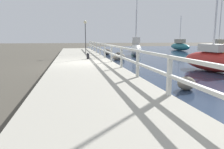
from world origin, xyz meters
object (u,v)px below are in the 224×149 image
sailboat_teal (180,46)px  dock_lamp (85,28)px  sailboat_green (135,47)px  sailboat_yellow (218,49)px  mooring_bollard (88,56)px  sailboat_red (213,60)px  sailboat_white (136,48)px

sailboat_teal → dock_lamp: bearing=-147.0°
sailboat_green → dock_lamp: bearing=-120.1°
sailboat_teal → sailboat_green: sailboat_green is taller
dock_lamp → sailboat_yellow: bearing=-7.1°
mooring_bollard → sailboat_yellow: size_ratio=0.07×
mooring_bollard → sailboat_red: sailboat_red is taller
sailboat_white → sailboat_red: size_ratio=0.88×
sailboat_red → sailboat_yellow: bearing=40.0°
sailboat_white → sailboat_red: sailboat_red is taller
mooring_bollard → sailboat_white: bearing=46.6°
dock_lamp → sailboat_red: 12.57m
sailboat_yellow → sailboat_red: 11.80m
mooring_bollard → sailboat_green: 13.92m
dock_lamp → sailboat_teal: size_ratio=0.51×
sailboat_teal → sailboat_yellow: bearing=-88.3°
sailboat_green → sailboat_red: bearing=-75.5°
mooring_bollard → sailboat_green: sailboat_green is taller
mooring_bollard → sailboat_teal: (13.66, 13.11, 0.13)m
mooring_bollard → dock_lamp: size_ratio=0.14×
mooring_bollard → sailboat_red: size_ratio=0.06×
sailboat_teal → sailboat_white: 11.59m
dock_lamp → sailboat_yellow: (12.94, -1.61, -2.02)m
sailboat_green → sailboat_yellow: bearing=-33.6°
sailboat_red → dock_lamp: bearing=105.2°
sailboat_yellow → sailboat_green: 9.90m
dock_lamp → sailboat_green: size_ratio=0.60×
dock_lamp → sailboat_white: 5.22m
sailboat_yellow → sailboat_white: sailboat_white is taller
sailboat_teal → sailboat_red: sailboat_red is taller
sailboat_teal → sailboat_white: sailboat_white is taller
sailboat_white → sailboat_teal: bearing=57.0°
mooring_bollard → sailboat_yellow: (13.18, 4.30, 0.13)m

